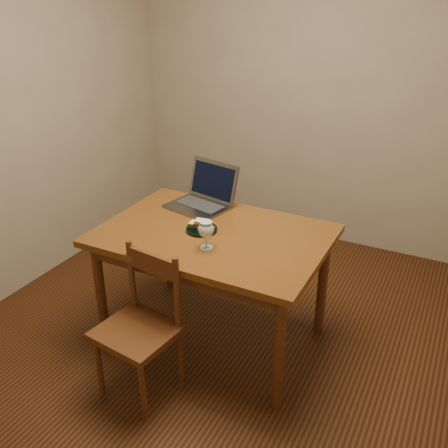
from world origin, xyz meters
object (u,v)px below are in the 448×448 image
at_px(chair, 139,321).
at_px(milk_glass, 206,235).
at_px(plate, 202,230).
at_px(table, 214,246).
at_px(laptop, 205,195).

relative_size(chair, milk_glass, 2.67).
bearing_deg(chair, plate, 91.16).
height_order(table, milk_glass, milk_glass).
distance_m(table, chair, 0.63).
xyz_separation_m(chair, milk_glass, (0.19, 0.39, 0.37)).
height_order(chair, milk_glass, milk_glass).
height_order(table, chair, chair).
distance_m(table, milk_glass, 0.25).
relative_size(table, chair, 3.02).
distance_m(plate, milk_glass, 0.23).
bearing_deg(table, plate, -170.66).
height_order(milk_glass, laptop, laptop).
bearing_deg(plate, chair, -96.00).
bearing_deg(chair, table, 84.41).
bearing_deg(plate, laptop, 116.44).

